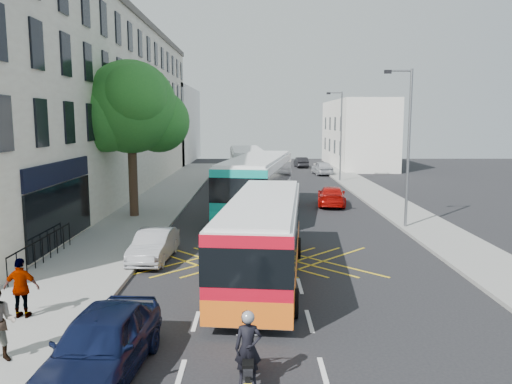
{
  "coord_description": "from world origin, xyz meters",
  "views": [
    {
      "loc": [
        -1.55,
        -13.37,
        5.6
      ],
      "look_at": [
        -1.47,
        10.27,
        2.2
      ],
      "focal_mm": 35.0,
      "sensor_mm": 36.0,
      "label": 1
    }
  ],
  "objects_px": {
    "distant_car_silver": "(322,168)",
    "red_hatchback": "(332,196)",
    "lamp_far": "(340,131)",
    "bus_near": "(263,237)",
    "distant_car_dark": "(301,162)",
    "bus_far": "(247,167)",
    "bus_mid": "(258,184)",
    "motorbike": "(248,352)",
    "lamp_near": "(407,140)",
    "street_tree": "(130,108)",
    "pedestrian_far": "(22,288)",
    "distant_car_grey": "(269,168)",
    "parked_car_silver": "(154,245)",
    "parked_car_blue": "(101,344)"
  },
  "relations": [
    {
      "from": "lamp_far",
      "to": "red_hatchback",
      "type": "relative_size",
      "value": 1.81
    },
    {
      "from": "distant_car_silver",
      "to": "red_hatchback",
      "type": "bearing_deg",
      "value": 78.85
    },
    {
      "from": "motorbike",
      "to": "red_hatchback",
      "type": "xyz_separation_m",
      "value": [
        5.25,
        22.81,
        -0.17
      ]
    },
    {
      "from": "street_tree",
      "to": "distant_car_dark",
      "type": "xyz_separation_m",
      "value": [
        12.57,
        31.37,
        -5.68
      ]
    },
    {
      "from": "lamp_far",
      "to": "bus_near",
      "type": "xyz_separation_m",
      "value": [
        -7.43,
        -28.17,
        -3.08
      ]
    },
    {
      "from": "lamp_near",
      "to": "bus_near",
      "type": "xyz_separation_m",
      "value": [
        -7.43,
        -8.17,
        -3.08
      ]
    },
    {
      "from": "distant_car_silver",
      "to": "parked_car_blue",
      "type": "bearing_deg",
      "value": 70.51
    },
    {
      "from": "motorbike",
      "to": "distant_car_dark",
      "type": "xyz_separation_m",
      "value": [
        5.74,
        49.89,
        -0.19
      ]
    },
    {
      "from": "lamp_far",
      "to": "distant_car_grey",
      "type": "xyz_separation_m",
      "value": [
        -6.17,
        7.03,
        -3.98
      ]
    },
    {
      "from": "distant_car_silver",
      "to": "distant_car_dark",
      "type": "height_order",
      "value": "distant_car_silver"
    },
    {
      "from": "bus_mid",
      "to": "parked_car_silver",
      "type": "bearing_deg",
      "value": -104.03
    },
    {
      "from": "motorbike",
      "to": "distant_car_silver",
      "type": "xyz_separation_m",
      "value": [
        7.18,
        41.81,
        -0.1
      ]
    },
    {
      "from": "lamp_near",
      "to": "parked_car_blue",
      "type": "distance_m",
      "value": 19.11
    },
    {
      "from": "distant_car_grey",
      "to": "red_hatchback",
      "type": "bearing_deg",
      "value": -87.73
    },
    {
      "from": "red_hatchback",
      "to": "pedestrian_far",
      "type": "relative_size",
      "value": 2.6
    },
    {
      "from": "bus_far",
      "to": "distant_car_grey",
      "type": "relative_size",
      "value": 2.55
    },
    {
      "from": "bus_near",
      "to": "parked_car_silver",
      "type": "bearing_deg",
      "value": 157.4
    },
    {
      "from": "lamp_far",
      "to": "parked_car_silver",
      "type": "bearing_deg",
      "value": -114.56
    },
    {
      "from": "bus_far",
      "to": "bus_mid",
      "type": "bearing_deg",
      "value": -89.92
    },
    {
      "from": "street_tree",
      "to": "lamp_far",
      "type": "bearing_deg",
      "value": 49.19
    },
    {
      "from": "street_tree",
      "to": "bus_far",
      "type": "relative_size",
      "value": 0.75
    },
    {
      "from": "lamp_near",
      "to": "bus_near",
      "type": "height_order",
      "value": "lamp_near"
    },
    {
      "from": "red_hatchback",
      "to": "distant_car_grey",
      "type": "height_order",
      "value": "red_hatchback"
    },
    {
      "from": "distant_car_dark",
      "to": "parked_car_blue",
      "type": "bearing_deg",
      "value": 75.52
    },
    {
      "from": "bus_far",
      "to": "red_hatchback",
      "type": "distance_m",
      "value": 10.9
    },
    {
      "from": "lamp_far",
      "to": "pedestrian_far",
      "type": "relative_size",
      "value": 4.72
    },
    {
      "from": "street_tree",
      "to": "pedestrian_far",
      "type": "xyz_separation_m",
      "value": [
        0.5,
        -15.02,
        -5.29
      ]
    },
    {
      "from": "lamp_far",
      "to": "bus_near",
      "type": "distance_m",
      "value": 29.3
    },
    {
      "from": "lamp_far",
      "to": "red_hatchback",
      "type": "bearing_deg",
      "value": -101.63
    },
    {
      "from": "parked_car_blue",
      "to": "distant_car_grey",
      "type": "height_order",
      "value": "parked_car_blue"
    },
    {
      "from": "bus_near",
      "to": "distant_car_dark",
      "type": "relative_size",
      "value": 2.83
    },
    {
      "from": "street_tree",
      "to": "distant_car_dark",
      "type": "height_order",
      "value": "street_tree"
    },
    {
      "from": "parked_car_silver",
      "to": "distant_car_dark",
      "type": "bearing_deg",
      "value": 80.08
    },
    {
      "from": "bus_near",
      "to": "red_hatchback",
      "type": "distance_m",
      "value": 16.19
    },
    {
      "from": "parked_car_blue",
      "to": "parked_car_silver",
      "type": "relative_size",
      "value": 1.19
    },
    {
      "from": "red_hatchback",
      "to": "pedestrian_far",
      "type": "distance_m",
      "value": 22.52
    },
    {
      "from": "bus_near",
      "to": "bus_far",
      "type": "relative_size",
      "value": 0.9
    },
    {
      "from": "street_tree",
      "to": "motorbike",
      "type": "relative_size",
      "value": 4.55
    },
    {
      "from": "motorbike",
      "to": "pedestrian_far",
      "type": "bearing_deg",
      "value": 151.15
    },
    {
      "from": "distant_car_silver",
      "to": "bus_near",
      "type": "bearing_deg",
      "value": 73.57
    },
    {
      "from": "street_tree",
      "to": "parked_car_silver",
      "type": "height_order",
      "value": "street_tree"
    },
    {
      "from": "red_hatchback",
      "to": "parked_car_silver",
      "type": "bearing_deg",
      "value": 62.53
    },
    {
      "from": "bus_near",
      "to": "distant_car_dark",
      "type": "xyz_separation_m",
      "value": [
        5.3,
        42.51,
        -0.92
      ]
    },
    {
      "from": "bus_mid",
      "to": "bus_far",
      "type": "bearing_deg",
      "value": 103.15
    },
    {
      "from": "lamp_far",
      "to": "bus_near",
      "type": "height_order",
      "value": "lamp_far"
    },
    {
      "from": "pedestrian_far",
      "to": "motorbike",
      "type": "bearing_deg",
      "value": 151.89
    },
    {
      "from": "bus_near",
      "to": "parked_car_blue",
      "type": "xyz_separation_m",
      "value": [
        -3.67,
        -6.89,
        -0.78
      ]
    },
    {
      "from": "lamp_near",
      "to": "bus_far",
      "type": "xyz_separation_m",
      "value": [
        -8.36,
        16.46,
        -2.91
      ]
    },
    {
      "from": "parked_car_silver",
      "to": "bus_far",
      "type": "bearing_deg",
      "value": 84.84
    },
    {
      "from": "motorbike",
      "to": "distant_car_dark",
      "type": "relative_size",
      "value": 0.52
    }
  ]
}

